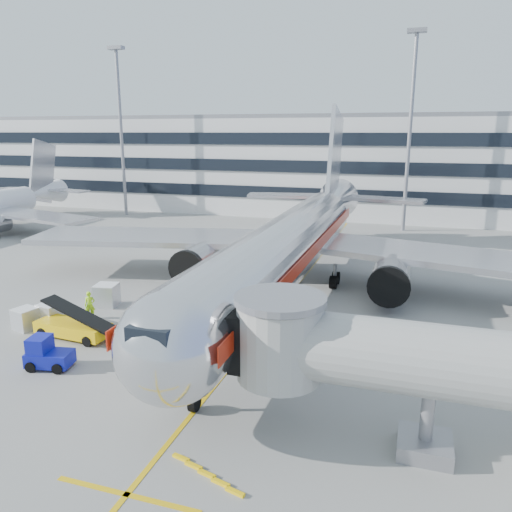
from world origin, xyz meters
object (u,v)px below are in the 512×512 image
(cargo_container_left, at_px, (52,314))
(cargo_container_right, at_px, (107,295))
(belt_loader, at_px, (73,327))
(cargo_container_front, at_px, (26,319))
(baggage_tug, at_px, (47,354))
(ramp_worker, at_px, (90,305))
(main_jet, at_px, (293,241))

(cargo_container_left, relative_size, cargo_container_right, 0.94)
(belt_loader, relative_size, cargo_container_left, 3.04)
(belt_loader, distance_m, cargo_container_front, 4.00)
(belt_loader, xyz_separation_m, cargo_container_front, (-4.00, 0.22, 0.02))
(baggage_tug, height_order, ramp_worker, ramp_worker)
(cargo_container_left, relative_size, cargo_container_front, 1.06)
(baggage_tug, distance_m, cargo_container_left, 6.78)
(cargo_container_left, bearing_deg, cargo_container_right, 74.23)
(baggage_tug, bearing_deg, cargo_container_left, 127.24)
(belt_loader, height_order, ramp_worker, belt_loader)
(cargo_container_right, relative_size, cargo_container_front, 1.13)
(cargo_container_right, bearing_deg, belt_loader, -76.22)
(cargo_container_left, bearing_deg, ramp_worker, 47.17)
(belt_loader, xyz_separation_m, baggage_tug, (1.36, -4.08, 0.09))
(main_jet, height_order, cargo_container_front, main_jet)
(cargo_container_left, distance_m, cargo_container_right, 4.76)
(belt_loader, bearing_deg, ramp_worker, 107.34)
(ramp_worker, bearing_deg, cargo_container_left, -166.87)
(cargo_container_front, bearing_deg, belt_loader, -3.15)
(main_jet, distance_m, ramp_worker, 16.66)
(belt_loader, height_order, cargo_container_right, belt_loader)
(belt_loader, bearing_deg, cargo_container_right, 103.78)
(belt_loader, bearing_deg, cargo_container_front, 176.85)
(cargo_container_front, bearing_deg, main_jet, 42.15)
(main_jet, height_order, ramp_worker, main_jet)
(main_jet, height_order, baggage_tug, main_jet)
(main_jet, xyz_separation_m, belt_loader, (-11.25, -14.02, -3.52))
(cargo_container_right, relative_size, ramp_worker, 0.93)
(baggage_tug, bearing_deg, belt_loader, 108.49)
(ramp_worker, bearing_deg, cargo_container_front, -169.20)
(cargo_container_left, height_order, cargo_container_right, cargo_container_right)
(cargo_container_left, bearing_deg, cargo_container_front, -138.76)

